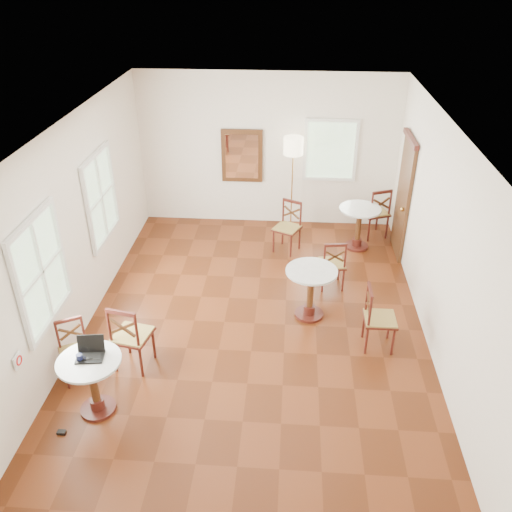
{
  "coord_description": "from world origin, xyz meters",
  "views": [
    {
      "loc": [
        0.48,
        -6.4,
        4.9
      ],
      "look_at": [
        0.0,
        0.3,
        1.0
      ],
      "focal_mm": 37.33,
      "sensor_mm": 36.0,
      "label": 1
    }
  ],
  "objects": [
    {
      "name": "chair_back_b",
      "position": [
        0.44,
        2.3,
        0.47
      ],
      "size": [
        0.59,
        0.59,
        0.95
      ],
      "rotation": [
        0.0,
        0.0,
        -0.46
      ],
      "color": "#4B1A12",
      "rests_on": "ground"
    },
    {
      "name": "laptop",
      "position": [
        -1.78,
        -1.77,
        0.85
      ],
      "size": [
        0.34,
        0.3,
        0.22
      ],
      "rotation": [
        0.0,
        0.0,
        0.13
      ],
      "color": "black",
      "rests_on": "cafe_table_near"
    },
    {
      "name": "chair_back_a",
      "position": [
        2.1,
        2.97,
        0.51
      ],
      "size": [
        0.61,
        0.61,
        1.02
      ],
      "rotation": [
        0.0,
        0.0,
        3.52
      ],
      "color": "#4B1A12",
      "rests_on": "ground"
    },
    {
      "name": "floor_lamp",
      "position": [
        0.49,
        3.15,
        1.6
      ],
      "size": [
        0.37,
        0.37,
        1.89
      ],
      "color": "#BF8C3F",
      "rests_on": "ground"
    },
    {
      "name": "water_glass",
      "position": [
        -1.83,
        -1.73,
        0.84
      ],
      "size": [
        0.05,
        0.05,
        0.09
      ],
      "primitive_type": "cylinder",
      "color": "white",
      "rests_on": "cafe_table_near"
    },
    {
      "name": "chair_mid_b",
      "position": [
        1.74,
        -0.39,
        0.48
      ],
      "size": [
        0.44,
        0.44,
        0.96
      ],
      "rotation": [
        0.0,
        0.0,
        1.57
      ],
      "color": "#4B1A12",
      "rests_on": "ground"
    },
    {
      "name": "mouse",
      "position": [
        -1.77,
        -1.86,
        0.81
      ],
      "size": [
        0.1,
        0.08,
        0.03
      ],
      "primitive_type": "ellipsoid",
      "rotation": [
        0.0,
        0.0,
        -0.41
      ],
      "color": "black",
      "rests_on": "cafe_table_near"
    },
    {
      "name": "room_shell",
      "position": [
        -0.06,
        0.27,
        1.89
      ],
      "size": [
        5.02,
        7.02,
        3.01
      ],
      "color": "white",
      "rests_on": "ground"
    },
    {
      "name": "chair_near_b",
      "position": [
        -2.22,
        -1.3,
        0.42
      ],
      "size": [
        0.53,
        0.53,
        0.84
      ],
      "rotation": [
        0.0,
        0.0,
        0.5
      ],
      "color": "#4B1A12",
      "rests_on": "ground"
    },
    {
      "name": "cafe_table_near",
      "position": [
        -1.78,
        -1.86,
        0.49
      ],
      "size": [
        0.75,
        0.75,
        0.79
      ],
      "color": "#4B1A12",
      "rests_on": "ground"
    },
    {
      "name": "navy_mug",
      "position": [
        -1.87,
        -1.88,
        0.83
      ],
      "size": [
        0.11,
        0.07,
        0.09
      ],
      "color": "black",
      "rests_on": "cafe_table_near"
    },
    {
      "name": "cafe_table_back",
      "position": [
        1.75,
        2.5,
        0.5
      ],
      "size": [
        0.76,
        0.76,
        0.81
      ],
      "color": "#4B1A12",
      "rests_on": "ground"
    },
    {
      "name": "ground",
      "position": [
        0.0,
        0.0,
        0.0
      ],
      "size": [
        7.0,
        7.0,
        0.0
      ],
      "primitive_type": "plane",
      "color": "#5D2710",
      "rests_on": "ground"
    },
    {
      "name": "cafe_table_mid",
      "position": [
        0.82,
        0.27,
        0.5
      ],
      "size": [
        0.77,
        0.77,
        0.81
      ],
      "color": "#4B1A12",
      "rests_on": "ground"
    },
    {
      "name": "power_adapter",
      "position": [
        -2.09,
        -2.26,
        0.02
      ],
      "size": [
        0.1,
        0.06,
        0.04
      ],
      "primitive_type": "cube",
      "color": "black",
      "rests_on": "ground"
    },
    {
      "name": "chair_near_a",
      "position": [
        -1.54,
        -1.04,
        0.51
      ],
      "size": [
        0.55,
        0.55,
        1.02
      ],
      "rotation": [
        0.0,
        0.0,
        2.94
      ],
      "color": "#4B1A12",
      "rests_on": "ground"
    },
    {
      "name": "chair_mid_a",
      "position": [
        1.19,
        1.1,
        0.44
      ],
      "size": [
        0.46,
        0.46,
        0.89
      ],
      "rotation": [
        0.0,
        0.0,
        3.28
      ],
      "color": "#4B1A12",
      "rests_on": "ground"
    }
  ]
}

